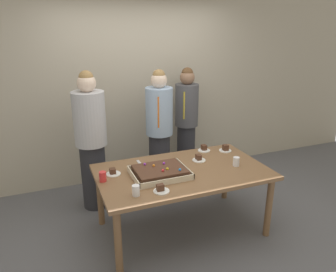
{
  "coord_description": "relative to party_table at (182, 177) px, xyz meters",
  "views": [
    {
      "loc": [
        -1.29,
        -2.84,
        2.18
      ],
      "look_at": [
        -0.11,
        0.15,
        1.08
      ],
      "focal_mm": 34.59,
      "sensor_mm": 36.0,
      "label": 1
    }
  ],
  "objects": [
    {
      "name": "plated_slice_near_left",
      "position": [
        -0.37,
        -0.35,
        0.1
      ],
      "size": [
        0.15,
        0.15,
        0.07
      ],
      "color": "white",
      "rests_on": "party_table"
    },
    {
      "name": "drink_cup_middle",
      "position": [
        0.59,
        -0.11,
        0.13
      ],
      "size": [
        0.07,
        0.07,
        0.1
      ],
      "primitive_type": "cylinder",
      "color": "white",
      "rests_on": "party_table"
    },
    {
      "name": "party_table",
      "position": [
        0.0,
        0.0,
        0.0
      ],
      "size": [
        1.79,
        1.04,
        0.73
      ],
      "color": "brown",
      "rests_on": "ground_plane"
    },
    {
      "name": "plated_slice_far_left",
      "position": [
        -0.71,
        0.17,
        0.1
      ],
      "size": [
        0.15,
        0.15,
        0.06
      ],
      "color": "white",
      "rests_on": "party_table"
    },
    {
      "name": "drink_cup_nearest",
      "position": [
        -0.61,
        -0.33,
        0.13
      ],
      "size": [
        0.07,
        0.07,
        0.1
      ],
      "primitive_type": "cylinder",
      "color": "white",
      "rests_on": "party_table"
    },
    {
      "name": "plated_slice_far_right",
      "position": [
        0.71,
        0.32,
        0.1
      ],
      "size": [
        0.15,
        0.15,
        0.08
      ],
      "color": "white",
      "rests_on": "party_table"
    },
    {
      "name": "sheet_cake",
      "position": [
        -0.27,
        -0.03,
        0.11
      ],
      "size": [
        0.57,
        0.45,
        0.1
      ],
      "color": "beige",
      "rests_on": "party_table"
    },
    {
      "name": "ground_plane",
      "position": [
        0.0,
        0.0,
        -0.65
      ],
      "size": [
        12.0,
        12.0,
        0.0
      ],
      "primitive_type": "plane",
      "color": "#5B5B60"
    },
    {
      "name": "person_green_shirt_behind",
      "position": [
        0.08,
        0.94,
        0.21
      ],
      "size": [
        0.35,
        0.35,
        1.67
      ],
      "rotation": [
        0.0,
        0.0,
        -1.92
      ],
      "color": "#28282D",
      "rests_on": "ground_plane"
    },
    {
      "name": "interior_back_panel",
      "position": [
        0.0,
        1.6,
        0.85
      ],
      "size": [
        8.0,
        0.12,
        3.0
      ],
      "primitive_type": "cube",
      "color": "#B2A893",
      "rests_on": "ground_plane"
    },
    {
      "name": "person_serving_front",
      "position": [
        -0.81,
        0.87,
        0.23
      ],
      "size": [
        0.38,
        0.38,
        1.71
      ],
      "rotation": [
        0.0,
        0.0,
        -1.03
      ],
      "color": "#28282D",
      "rests_on": "ground_plane"
    },
    {
      "name": "plated_slice_center_front",
      "position": [
        0.28,
        0.18,
        0.1
      ],
      "size": [
        0.15,
        0.15,
        0.07
      ],
      "color": "white",
      "rests_on": "party_table"
    },
    {
      "name": "cake_server_utensil",
      "position": [
        -0.37,
        0.32,
        0.08
      ],
      "size": [
        0.03,
        0.2,
        0.01
      ],
      "primitive_type": "cube",
      "color": "silver",
      "rests_on": "party_table"
    },
    {
      "name": "drink_cup_far_end",
      "position": [
        -0.83,
        0.06,
        0.13
      ],
      "size": [
        0.07,
        0.07,
        0.1
      ],
      "primitive_type": "cylinder",
      "color": "red",
      "rests_on": "party_table"
    },
    {
      "name": "person_striped_tie_right",
      "position": [
        0.6,
        1.21,
        0.2
      ],
      "size": [
        0.33,
        0.33,
        1.64
      ],
      "rotation": [
        0.0,
        0.0,
        -2.18
      ],
      "color": "#28282D",
      "rests_on": "ground_plane"
    },
    {
      "name": "plated_slice_near_right",
      "position": [
        0.47,
        0.42,
        0.1
      ],
      "size": [
        0.15,
        0.15,
        0.07
      ],
      "color": "white",
      "rests_on": "party_table"
    }
  ]
}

